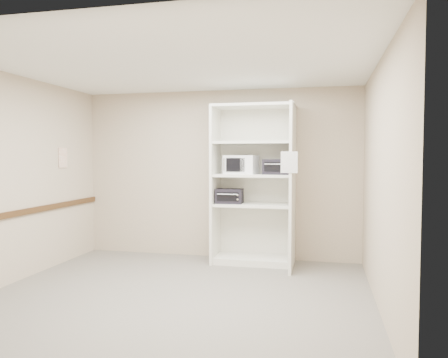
% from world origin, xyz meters
% --- Properties ---
extents(floor, '(4.50, 4.00, 0.01)m').
position_xyz_m(floor, '(0.00, 0.00, 0.00)').
color(floor, '#67645A').
rests_on(floor, ground).
extents(ceiling, '(4.50, 4.00, 0.01)m').
position_xyz_m(ceiling, '(0.00, 0.00, 2.70)').
color(ceiling, white).
extents(wall_back, '(4.50, 0.02, 2.70)m').
position_xyz_m(wall_back, '(0.00, 2.00, 1.35)').
color(wall_back, '#C3B195').
rests_on(wall_back, ground).
extents(wall_front, '(4.50, 0.02, 2.70)m').
position_xyz_m(wall_front, '(0.00, -2.00, 1.35)').
color(wall_front, '#C3B195').
rests_on(wall_front, ground).
extents(wall_left, '(0.02, 4.00, 2.70)m').
position_xyz_m(wall_left, '(-2.25, 0.00, 1.35)').
color(wall_left, '#C3B195').
rests_on(wall_left, ground).
extents(wall_right, '(0.02, 4.00, 2.70)m').
position_xyz_m(wall_right, '(2.25, 0.00, 1.35)').
color(wall_right, '#C3B195').
rests_on(wall_right, ground).
extents(shelving_unit, '(1.24, 0.92, 2.42)m').
position_xyz_m(shelving_unit, '(0.67, 1.70, 1.13)').
color(shelving_unit, silver).
rests_on(shelving_unit, floor).
extents(microwave, '(0.52, 0.42, 0.29)m').
position_xyz_m(microwave, '(0.42, 1.72, 1.51)').
color(microwave, white).
rests_on(microwave, shelving_unit).
extents(toaster_oven_upper, '(0.42, 0.33, 0.23)m').
position_xyz_m(toaster_oven_upper, '(0.98, 1.66, 1.48)').
color(toaster_oven_upper, black).
rests_on(toaster_oven_upper, shelving_unit).
extents(toaster_oven_lower, '(0.41, 0.32, 0.22)m').
position_xyz_m(toaster_oven_lower, '(0.26, 1.64, 1.03)').
color(toaster_oven_lower, black).
rests_on(toaster_oven_lower, shelving_unit).
extents(paper_sign, '(0.22, 0.02, 0.28)m').
position_xyz_m(paper_sign, '(1.20, 1.07, 1.56)').
color(paper_sign, white).
rests_on(paper_sign, shelving_unit).
extents(chair_rail, '(0.04, 3.98, 0.08)m').
position_xyz_m(chair_rail, '(-2.23, 0.00, 0.90)').
color(chair_rail, '#3E2611').
rests_on(chair_rail, wall_left).
extents(wall_poster, '(0.01, 0.22, 0.30)m').
position_xyz_m(wall_poster, '(-2.24, 1.09, 1.62)').
color(wall_poster, white).
rests_on(wall_poster, wall_left).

